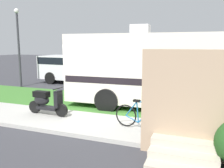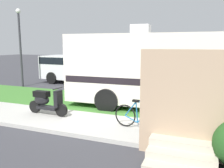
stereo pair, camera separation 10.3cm
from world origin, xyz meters
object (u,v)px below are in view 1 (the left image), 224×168
at_px(scooter, 46,101).
at_px(bottle_green, 143,127).
at_px(motorhome_rv, 173,69).
at_px(pickup_truck_near, 73,68).
at_px(bicycle, 143,117).
at_px(street_lamp_post, 18,40).

distance_m(scooter, bottle_green, 3.51).
relative_size(motorhome_rv, bottle_green, 30.04).
height_order(scooter, pickup_truck_near, pickup_truck_near).
relative_size(scooter, pickup_truck_near, 0.28).
bearing_deg(scooter, bottle_green, -5.69).
xyz_separation_m(bicycle, pickup_truck_near, (-6.42, 7.21, 0.46)).
distance_m(motorhome_rv, bicycle, 3.06).
bearing_deg(street_lamp_post, motorhome_rv, -12.46).
bearing_deg(motorhome_rv, scooter, -146.58).
relative_size(pickup_truck_near, bottle_green, 21.32).
bearing_deg(bottle_green, bicycle, 112.49).
height_order(bicycle, bottle_green, bicycle).
height_order(motorhome_rv, scooter, motorhome_rv).
xyz_separation_m(motorhome_rv, pickup_truck_near, (-6.90, 4.40, -0.66)).
height_order(motorhome_rv, pickup_truck_near, motorhome_rv).
bearing_deg(pickup_truck_near, bottle_green, -48.54).
relative_size(motorhome_rv, scooter, 5.05).
relative_size(bicycle, bottle_green, 6.41).
xyz_separation_m(pickup_truck_near, bottle_green, (6.47, -7.32, -0.72)).
bearing_deg(pickup_truck_near, street_lamp_post, -132.14).
relative_size(scooter, bottle_green, 5.95).
relative_size(pickup_truck_near, street_lamp_post, 1.24).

